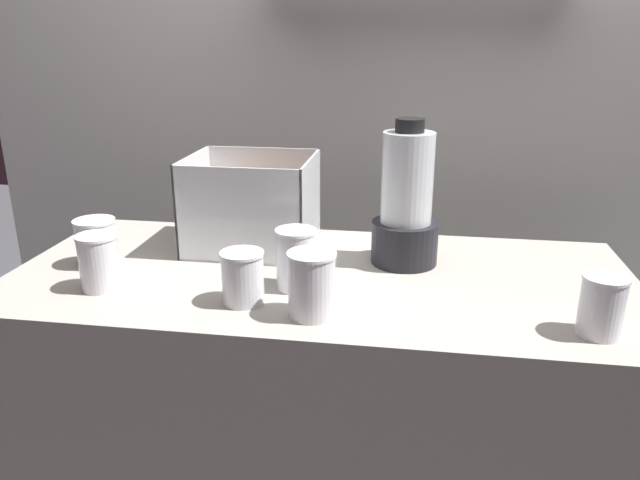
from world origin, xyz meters
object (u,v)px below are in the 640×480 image
Objects in this scene: juice_cup_orange_far_left at (97,245)px; juice_cup_beet_right at (296,262)px; carrot_display_bin at (252,220)px; juice_cup_mango_left at (99,266)px; juice_cup_pomegranate_rightmost at (601,308)px; juice_cup_carrot_far_right at (312,288)px; juice_cup_beet_middle at (243,280)px; blender_pitcher at (406,207)px.

juice_cup_orange_far_left is 0.49m from juice_cup_beet_right.
juice_cup_mango_left is (-0.25, -0.31, -0.02)m from carrot_display_bin.
juice_cup_pomegranate_rightmost is (0.74, -0.37, -0.02)m from carrot_display_bin.
juice_cup_pomegranate_rightmost is (1.06, -0.19, 0.00)m from juice_cup_orange_far_left.
carrot_display_bin reaches higher than juice_cup_carrot_far_right.
carrot_display_bin is 2.33× the size of juice_cup_beet_right.
juice_cup_pomegranate_rightmost is (0.52, 0.00, -0.00)m from juice_cup_carrot_far_right.
carrot_display_bin is 0.43m from juice_cup_carrot_far_right.
juice_cup_orange_far_left is at bearing 159.16° from juice_cup_beet_middle.
juice_cup_beet_middle is (0.32, -0.02, -0.00)m from juice_cup_mango_left.
juice_cup_mango_left is 0.32m from juice_cup_beet_middle.
juice_cup_carrot_far_right reaches higher than juice_cup_pomegranate_rightmost.
juice_cup_carrot_far_right is (0.06, -0.13, -0.00)m from juice_cup_beet_right.
blender_pitcher is 0.43m from juice_cup_beet_middle.
blender_pitcher is at bearing 10.34° from juice_cup_orange_far_left.
juice_cup_carrot_far_right is at bearing -14.58° from juice_cup_beet_middle.
juice_cup_orange_far_left is at bearing 120.28° from juice_cup_mango_left.
juice_cup_mango_left is (-0.63, -0.26, -0.08)m from blender_pitcher.
juice_cup_carrot_far_right is 1.13× the size of juice_cup_pomegranate_rightmost.
juice_cup_mango_left is 0.99m from juice_cup_pomegranate_rightmost.
juice_cup_carrot_far_right reaches higher than juice_cup_beet_middle.
juice_cup_carrot_far_right is at bearing -179.74° from juice_cup_pomegranate_rightmost.
blender_pitcher reaches higher than juice_cup_pomegranate_rightmost.
juice_cup_mango_left is 1.11× the size of juice_cup_beet_middle.
blender_pitcher is (0.38, -0.05, 0.07)m from carrot_display_bin.
carrot_display_bin is 0.82m from juice_cup_pomegranate_rightmost.
blender_pitcher reaches higher than juice_cup_beet_middle.
carrot_display_bin is 2.54× the size of juice_cup_mango_left.
juice_cup_beet_middle is 0.67m from juice_cup_pomegranate_rightmost.
carrot_display_bin reaches higher than juice_cup_mango_left.
juice_cup_beet_right is at bearing -56.64° from carrot_display_bin.
blender_pitcher reaches higher than juice_cup_orange_far_left.
blender_pitcher is at bearing 62.24° from juice_cup_carrot_far_right.
juice_cup_beet_middle is 0.84× the size of juice_cup_carrot_far_right.
juice_cup_pomegranate_rightmost is at bearing -41.41° from blender_pitcher.
carrot_display_bin is 0.40m from juice_cup_mango_left.
blender_pitcher reaches higher than juice_cup_carrot_far_right.
juice_cup_beet_right is at bearing 44.18° from juice_cup_beet_middle.
carrot_display_bin is 2.37× the size of juice_cup_carrot_far_right.
juice_cup_beet_middle is (0.39, -0.15, -0.00)m from juice_cup_orange_far_left.
blender_pitcher is 0.30m from juice_cup_beet_right.
juice_cup_mango_left is at bearing -157.79° from blender_pitcher.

